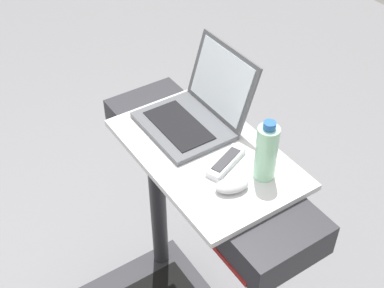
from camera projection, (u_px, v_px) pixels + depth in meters
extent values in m
cylinder|color=#28282D|center=(158.00, 200.00, 2.18)|extent=(0.07, 0.07, 0.79)
cube|color=#28282D|center=(205.00, 168.00, 1.67)|extent=(0.90, 0.28, 0.11)
cube|color=#0C3F19|center=(167.00, 185.00, 1.61)|extent=(0.24, 0.01, 0.06)
cube|color=maroon|center=(168.00, 195.00, 1.64)|extent=(0.81, 0.00, 0.02)
cube|color=silver|center=(205.00, 153.00, 1.62)|extent=(0.63, 0.40, 0.02)
cube|color=#515459|center=(183.00, 126.00, 1.70)|extent=(0.30, 0.24, 0.02)
cube|color=black|center=(179.00, 125.00, 1.68)|extent=(0.25, 0.13, 0.00)
cube|color=#515459|center=(222.00, 81.00, 1.68)|extent=(0.30, 0.08, 0.23)
cube|color=white|center=(221.00, 81.00, 1.68)|extent=(0.27, 0.06, 0.20)
ellipsoid|color=#B2B2B7|center=(232.00, 185.00, 1.48)|extent=(0.09, 0.11, 0.03)
cylinder|color=#9EDBB2|center=(266.00, 153.00, 1.47)|extent=(0.07, 0.07, 0.18)
cylinder|color=#2659A5|center=(270.00, 126.00, 1.41)|extent=(0.04, 0.04, 0.02)
cube|color=silver|center=(226.00, 162.00, 1.56)|extent=(0.10, 0.17, 0.02)
cube|color=#333338|center=(226.00, 159.00, 1.55)|extent=(0.07, 0.12, 0.00)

